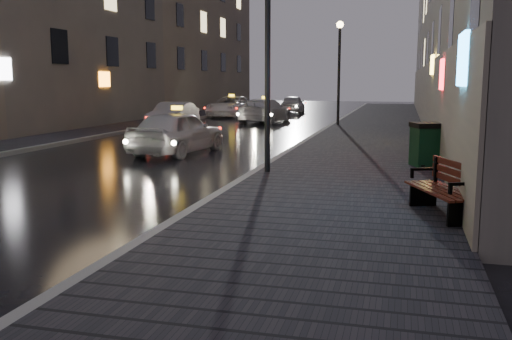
{
  "coord_description": "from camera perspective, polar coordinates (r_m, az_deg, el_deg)",
  "views": [
    {
      "loc": [
        5.15,
        -7.95,
        2.45
      ],
      "look_at": [
        2.62,
        1.88,
        0.85
      ],
      "focal_mm": 40.0,
      "sensor_mm": 36.0,
      "label": 1
    }
  ],
  "objects": [
    {
      "name": "lamp_near",
      "position": [
        14.37,
        1.18,
        13.11
      ],
      "size": [
        0.36,
        0.36,
        5.28
      ],
      "color": "black",
      "rests_on": "sidewalk"
    },
    {
      "name": "car_left_mid",
      "position": [
        29.25,
        -8.31,
        5.41
      ],
      "size": [
        1.51,
        4.14,
        1.36
      ],
      "primitive_type": "imported",
      "rotation": [
        0.0,
        0.0,
        0.02
      ],
      "color": "#98979E",
      "rests_on": "ground"
    },
    {
      "name": "taxi_near",
      "position": [
        19.28,
        -7.87,
        3.79
      ],
      "size": [
        2.24,
        4.5,
        1.47
      ],
      "primitive_type": "imported",
      "rotation": [
        0.0,
        0.0,
        3.02
      ],
      "color": "silver",
      "rests_on": "ground"
    },
    {
      "name": "sidewalk",
      "position": [
        29.08,
        11.98,
        4.09
      ],
      "size": [
        4.6,
        58.0,
        0.15
      ],
      "primitive_type": "cube",
      "color": "black",
      "rests_on": "ground"
    },
    {
      "name": "curb",
      "position": [
        29.28,
        7.28,
        4.25
      ],
      "size": [
        0.2,
        58.0,
        0.15
      ],
      "primitive_type": "cube",
      "color": "slate",
      "rests_on": "ground"
    },
    {
      "name": "building_near",
      "position": [
        33.26,
        18.41,
        15.53
      ],
      "size": [
        1.8,
        50.0,
        13.0
      ],
      "primitive_type": "cube",
      "color": "#605B54",
      "rests_on": "ground"
    },
    {
      "name": "bench",
      "position": [
        10.3,
        18.49,
        -1.77
      ],
      "size": [
        1.26,
        1.92,
        0.93
      ],
      "rotation": [
        0.0,
        0.0,
        0.38
      ],
      "color": "black",
      "rests_on": "sidewalk"
    },
    {
      "name": "ground",
      "position": [
        9.79,
        -17.97,
        -5.99
      ],
      "size": [
        120.0,
        120.0,
        0.0
      ],
      "primitive_type": "plane",
      "color": "black",
      "rests_on": "ground"
    },
    {
      "name": "curb_far",
      "position": [
        31.65,
        -8.97,
        4.56
      ],
      "size": [
        0.2,
        58.0,
        0.15
      ],
      "primitive_type": "cube",
      "color": "slate",
      "rests_on": "ground"
    },
    {
      "name": "building_far_c",
      "position": [
        50.61,
        -7.35,
        12.36
      ],
      "size": [
        6.0,
        22.0,
        11.0
      ],
      "primitive_type": "cube",
      "color": "#6B6051",
      "rests_on": "ground"
    },
    {
      "name": "taxi_mid",
      "position": [
        33.29,
        0.91,
        5.95
      ],
      "size": [
        2.57,
        5.02,
        1.39
      ],
      "primitive_type": "imported",
      "rotation": [
        0.0,
        0.0,
        3.01
      ],
      "color": "silver",
      "rests_on": "ground"
    },
    {
      "name": "trash_bin",
      "position": [
        16.07,
        16.71,
        2.5
      ],
      "size": [
        0.98,
        0.98,
        1.18
      ],
      "rotation": [
        0.0,
        0.0,
        0.35
      ],
      "color": "#0E331B",
      "rests_on": "sidewalk"
    },
    {
      "name": "taxi_far",
      "position": [
        38.66,
        -2.45,
        6.36
      ],
      "size": [
        2.73,
        5.14,
        1.38
      ],
      "primitive_type": "imported",
      "rotation": [
        0.0,
        0.0,
        -0.09
      ],
      "color": "silver",
      "rests_on": "ground"
    },
    {
      "name": "sidewalk_far",
      "position": [
        32.18,
        -11.1,
        4.57
      ],
      "size": [
        2.4,
        58.0,
        0.15
      ],
      "primitive_type": "cube",
      "color": "black",
      "rests_on": "ground"
    },
    {
      "name": "car_far",
      "position": [
        42.87,
        3.7,
        6.58
      ],
      "size": [
        1.91,
        4.06,
        1.34
      ],
      "primitive_type": "imported",
      "rotation": [
        0.0,
        0.0,
        3.22
      ],
      "color": "gray",
      "rests_on": "ground"
    },
    {
      "name": "lamp_far",
      "position": [
        30.15,
        8.32,
        10.86
      ],
      "size": [
        0.36,
        0.36,
        5.28
      ],
      "color": "black",
      "rests_on": "sidewalk"
    }
  ]
}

